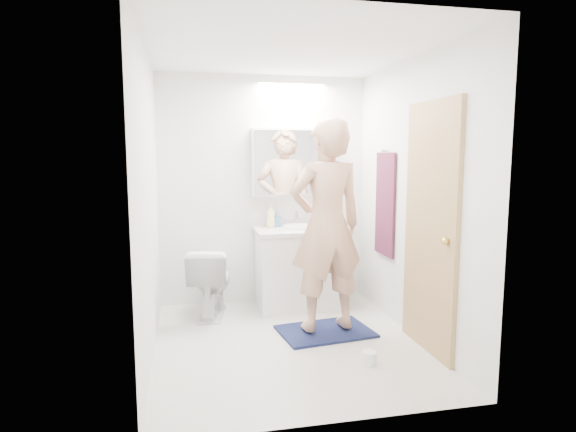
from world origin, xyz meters
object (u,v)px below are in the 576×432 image
object	(u,v)px
toothbrush_cup	(316,222)
toilet_paper_roll	(369,358)
toilet	(211,281)
soap_bottle_a	(271,216)
vanity_cabinet	(301,269)
person	(326,226)
medicine_cabinet	(293,162)
soap_bottle_b	(277,219)

from	to	relation	value
toothbrush_cup	toilet_paper_roll	distance (m)	1.85
toilet	soap_bottle_a	xyz separation A→B (m)	(0.65, 0.27, 0.60)
vanity_cabinet	person	distance (m)	0.99
medicine_cabinet	toilet	distance (m)	1.50
vanity_cabinet	toothbrush_cup	distance (m)	0.54
soap_bottle_a	vanity_cabinet	bearing A→B (deg)	-27.01
medicine_cabinet	toilet_paper_roll	bearing A→B (deg)	-82.84
soap_bottle_b	toothbrush_cup	distance (m)	0.43
soap_bottle_a	toilet_paper_roll	size ratio (longest dim) A/B	2.19
toilet	vanity_cabinet	bearing A→B (deg)	-161.34
person	medicine_cabinet	bearing A→B (deg)	-93.54
toilet	soap_bottle_b	distance (m)	0.95
person	toothbrush_cup	distance (m)	0.98
toilet	soap_bottle_b	bearing A→B (deg)	-145.90
vanity_cabinet	soap_bottle_b	bearing A→B (deg)	141.49
person	soap_bottle_a	world-z (taller)	person
medicine_cabinet	vanity_cabinet	bearing A→B (deg)	-78.72
soap_bottle_a	toothbrush_cup	world-z (taller)	soap_bottle_a
soap_bottle_b	soap_bottle_a	bearing A→B (deg)	-156.22
soap_bottle_a	soap_bottle_b	xyz separation A→B (m)	(0.07, 0.03, -0.04)
vanity_cabinet	person	size ratio (longest dim) A/B	0.49
medicine_cabinet	toothbrush_cup	xyz separation A→B (m)	(0.24, -0.05, -0.64)
vanity_cabinet	soap_bottle_b	distance (m)	0.59
medicine_cabinet	soap_bottle_a	size ratio (longest dim) A/B	3.65
toothbrush_cup	toilet_paper_roll	bearing A→B (deg)	-90.94
soap_bottle_a	toilet_paper_roll	world-z (taller)	soap_bottle_a
soap_bottle_b	toilet_paper_roll	distance (m)	1.92
medicine_cabinet	soap_bottle_b	size ratio (longest dim) A/B	5.31
soap_bottle_b	medicine_cabinet	bearing A→B (deg)	9.24
vanity_cabinet	soap_bottle_b	size ratio (longest dim) A/B	5.44
medicine_cabinet	toilet_paper_roll	distance (m)	2.25
medicine_cabinet	toothbrush_cup	size ratio (longest dim) A/B	9.91
toilet	toilet_paper_roll	size ratio (longest dim) A/B	6.25
medicine_cabinet	toilet	size ratio (longest dim) A/B	1.28
soap_bottle_b	toilet_paper_roll	xyz separation A→B (m)	(0.40, -1.68, -0.85)
medicine_cabinet	toilet_paper_roll	size ratio (longest dim) A/B	8.00
medicine_cabinet	person	size ratio (longest dim) A/B	0.48
medicine_cabinet	toothbrush_cup	world-z (taller)	medicine_cabinet
toilet	toothbrush_cup	world-z (taller)	toothbrush_cup
vanity_cabinet	medicine_cabinet	size ratio (longest dim) A/B	1.02
medicine_cabinet	toilet_paper_roll	xyz separation A→B (m)	(0.21, -1.71, -1.45)
vanity_cabinet	toilet_paper_roll	size ratio (longest dim) A/B	8.18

